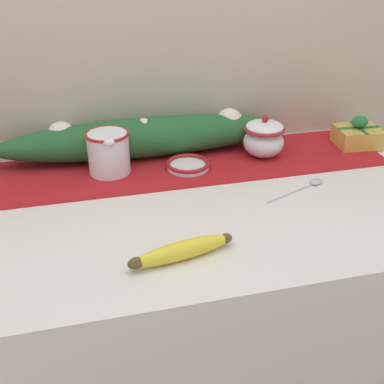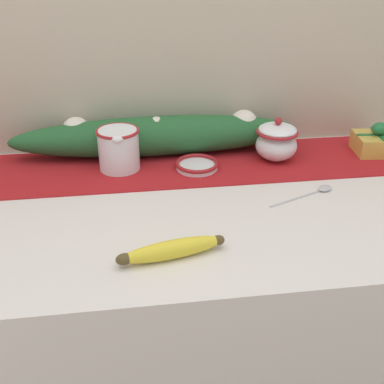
% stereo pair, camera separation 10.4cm
% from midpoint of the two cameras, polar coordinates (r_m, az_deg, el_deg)
% --- Properties ---
extents(countertop, '(1.42, 0.70, 0.86)m').
position_cam_midpoint_polar(countertop, '(1.39, -0.35, -17.01)').
color(countertop, silver).
rests_on(countertop, ground_plane).
extents(back_wall, '(2.22, 0.04, 2.40)m').
position_cam_midpoint_polar(back_wall, '(1.37, -2.61, 18.93)').
color(back_wall, '#B7AD99').
rests_on(back_wall, ground_plane).
extents(table_runner, '(1.31, 0.27, 0.00)m').
position_cam_midpoint_polar(table_runner, '(1.31, -1.58, 3.00)').
color(table_runner, '#A8191E').
rests_on(table_runner, countertop).
extents(cream_pitcher, '(0.11, 0.13, 0.11)m').
position_cam_midpoint_polar(cream_pitcher, '(1.28, -6.40, 5.19)').
color(cream_pitcher, white).
rests_on(cream_pitcher, countertop).
extents(sugar_bowl, '(0.12, 0.12, 0.12)m').
position_cam_midpoint_polar(sugar_bowl, '(1.35, 12.18, 5.87)').
color(sugar_bowl, white).
rests_on(sugar_bowl, countertop).
extents(small_dish, '(0.12, 0.12, 0.02)m').
position_cam_midpoint_polar(small_dish, '(1.29, 2.90, 3.17)').
color(small_dish, white).
rests_on(small_dish, countertop).
extents(banana, '(0.22, 0.08, 0.04)m').
position_cam_midpoint_polar(banana, '(0.94, 0.77, -6.93)').
color(banana, yellow).
rests_on(banana, countertop).
extents(spoon, '(0.18, 0.09, 0.01)m').
position_cam_midpoint_polar(spoon, '(1.23, 17.32, 0.19)').
color(spoon, '#B7B7BC').
rests_on(spoon, countertop).
extents(gift_box, '(0.14, 0.12, 0.09)m').
position_cam_midpoint_polar(gift_box, '(1.50, 23.00, 5.41)').
color(gift_box, gold).
rests_on(gift_box, countertop).
extents(poinsettia_garland, '(0.81, 0.12, 0.11)m').
position_cam_midpoint_polar(poinsettia_garland, '(1.36, -1.94, 6.73)').
color(poinsettia_garland, '#235B2D').
rests_on(poinsettia_garland, countertop).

